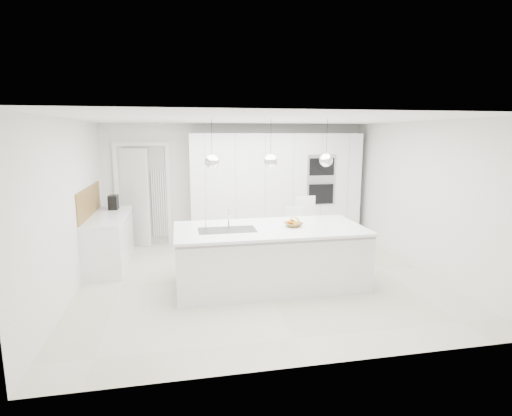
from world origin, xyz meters
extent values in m
plane|color=beige|center=(0.00, 0.00, 0.00)|extent=(5.50, 5.50, 0.00)
plane|color=silver|center=(0.00, 2.50, 1.25)|extent=(5.50, 0.00, 5.50)
plane|color=silver|center=(-2.75, 0.00, 1.25)|extent=(0.00, 5.00, 5.00)
plane|color=white|center=(0.00, 0.00, 2.50)|extent=(5.50, 5.50, 0.00)
cube|color=white|center=(0.80, 2.20, 1.15)|extent=(3.60, 0.60, 2.30)
cube|color=white|center=(-2.20, 2.42, 1.00)|extent=(0.76, 0.38, 2.00)
cube|color=white|center=(-2.45, 1.20, 0.43)|extent=(0.60, 1.80, 0.86)
cube|color=white|center=(-2.45, 1.20, 0.88)|extent=(0.62, 1.82, 0.04)
cube|color=olive|center=(-2.74, 1.20, 1.15)|extent=(0.02, 1.80, 0.50)
cube|color=white|center=(0.10, -0.30, 0.43)|extent=(2.80, 1.20, 0.86)
cube|color=white|center=(0.10, -0.25, 0.88)|extent=(2.84, 1.40, 0.04)
cylinder|color=white|center=(-0.50, -0.10, 1.05)|extent=(0.02, 0.02, 0.30)
sphere|color=white|center=(-0.75, -0.30, 1.90)|extent=(0.20, 0.20, 0.20)
sphere|color=white|center=(0.10, -0.30, 1.90)|extent=(0.20, 0.20, 0.20)
sphere|color=white|center=(0.95, -0.30, 1.90)|extent=(0.20, 0.20, 0.20)
imported|color=olive|center=(0.47, -0.28, 0.93)|extent=(0.33, 0.33, 0.07)
cube|color=black|center=(-2.43, 1.74, 1.03)|extent=(0.17, 0.25, 0.26)
sphere|color=#BC300C|center=(0.44, -0.25, 0.97)|extent=(0.08, 0.08, 0.08)
sphere|color=#BC300C|center=(0.43, -0.26, 0.97)|extent=(0.09, 0.09, 0.09)
torus|color=yellow|center=(0.46, -0.30, 1.01)|extent=(0.22, 0.16, 0.19)
camera|label=1|loc=(-1.23, -5.96, 2.28)|focal=28.00mm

